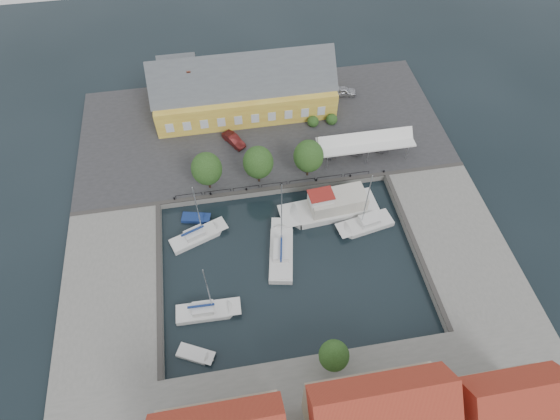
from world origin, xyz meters
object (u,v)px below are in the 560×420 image
object	(u,v)px
tent_canopy	(365,142)
launch_nw	(196,219)
warehouse	(240,90)
launch_sw	(195,355)
car_red	(234,140)
west_boat_a	(198,237)
trawler	(332,207)
east_boat_a	(366,225)
car_silver	(343,91)
west_boat_d	(207,312)
center_sailboat	(281,252)

from	to	relation	value
tent_canopy	launch_nw	size ratio (longest dim) A/B	3.39
warehouse	launch_sw	bearing A→B (deg)	-104.07
car_red	west_boat_a	size ratio (longest dim) A/B	0.41
trawler	launch_sw	size ratio (longest dim) A/B	3.10
east_boat_a	trawler	bearing A→B (deg)	140.85
car_red	west_boat_a	bearing A→B (deg)	-145.09
trawler	west_boat_a	world-z (taller)	west_boat_a
tent_canopy	car_silver	world-z (taller)	tent_canopy
launch_nw	west_boat_d	bearing A→B (deg)	-87.90
tent_canopy	launch_sw	world-z (taller)	tent_canopy
tent_canopy	west_boat_d	distance (m)	32.80
launch_sw	center_sailboat	bearing A→B (deg)	44.50
launch_nw	car_silver	bearing A→B (deg)	39.12
east_boat_a	west_boat_a	xyz separation A→B (m)	(-22.48, 1.84, 0.01)
west_boat_d	launch_sw	bearing A→B (deg)	-108.66
west_boat_a	launch_sw	bearing A→B (deg)	-94.50
tent_canopy	east_boat_a	distance (m)	12.76
car_silver	east_boat_a	distance (m)	26.32
trawler	launch_sw	world-z (taller)	trawler
west_boat_d	launch_nw	size ratio (longest dim) A/B	2.53
car_silver	launch_nw	bearing A→B (deg)	139.37
car_red	trawler	bearing A→B (deg)	-82.96
center_sailboat	launch_sw	distance (m)	16.47
tent_canopy	car_silver	distance (m)	14.24
warehouse	launch_sw	xyz separation A→B (m)	(-9.98, -39.82, -4.34)
trawler	launch_nw	world-z (taller)	trawler
west_boat_d	tent_canopy	bearing A→B (deg)	40.19
west_boat_a	west_boat_d	xyz separation A→B (m)	(0.41, -10.93, -0.00)
tent_canopy	launch_sw	xyz separation A→B (m)	(-26.58, -25.96, -3.59)
car_silver	west_boat_d	world-z (taller)	west_boat_d
east_boat_a	west_boat_a	size ratio (longest dim) A/B	1.06
west_boat_a	launch_sw	distance (m)	15.89
center_sailboat	trawler	bearing A→B (deg)	35.20
warehouse	center_sailboat	world-z (taller)	center_sailboat
trawler	east_boat_a	distance (m)	5.14
east_boat_a	west_boat_d	xyz separation A→B (m)	(-22.07, -9.09, 0.01)
center_sailboat	car_silver	bearing A→B (deg)	61.79
car_red	east_boat_a	xyz separation A→B (m)	(15.87, -17.69, -1.44)
warehouse	launch_sw	distance (m)	41.28
tent_canopy	center_sailboat	bearing A→B (deg)	-135.80
launch_nw	east_boat_a	bearing A→B (deg)	-12.48
car_red	center_sailboat	world-z (taller)	center_sailboat
trawler	car_red	bearing A→B (deg)	129.47
car_red	trawler	distance (m)	18.77
east_boat_a	launch_nw	size ratio (longest dim) A/B	2.70
tent_canopy	west_boat_a	distance (m)	27.49
warehouse	west_boat_d	distance (m)	36.13
west_boat_a	launch_nw	bearing A→B (deg)	91.84
west_boat_a	car_silver	bearing A→B (deg)	43.20
west_boat_d	trawler	bearing A→B (deg)	34.16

